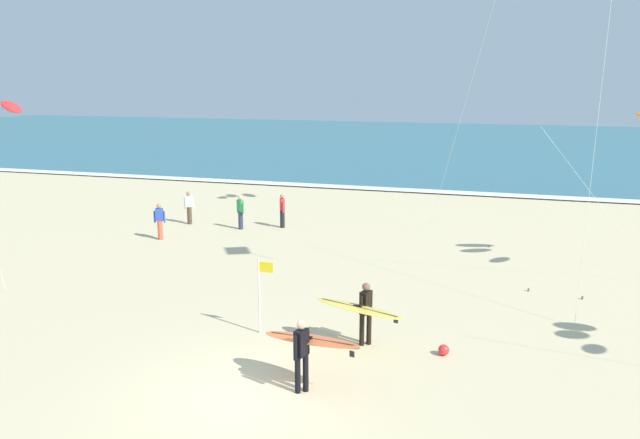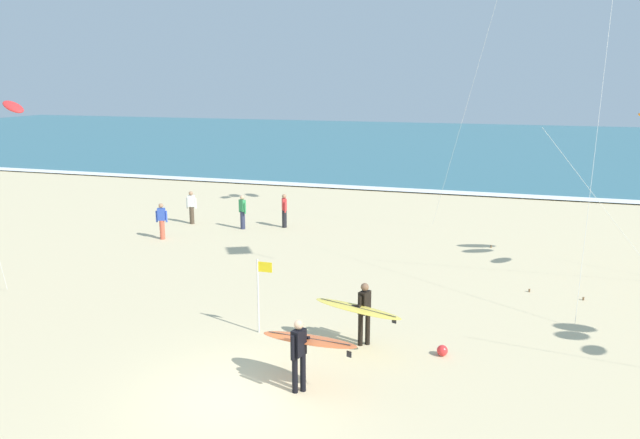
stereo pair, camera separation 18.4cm
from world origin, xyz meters
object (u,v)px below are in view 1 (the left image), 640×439
(bystander_red_top, at_px, (282,211))
(bystander_white_top, at_px, (189,207))
(bystander_green_top, at_px, (240,212))
(surfer_lead, at_px, (307,345))
(surfer_trailing, at_px, (362,309))
(lifeguard_flag, at_px, (261,289))
(beach_ball, at_px, (444,350))
(bystander_blue_top, at_px, (160,221))

(bystander_red_top, bearing_deg, bystander_white_top, -172.48)
(bystander_green_top, bearing_deg, bystander_white_top, 174.76)
(bystander_white_top, bearing_deg, surfer_lead, -53.17)
(surfer_trailing, xyz_separation_m, lifeguard_flag, (-2.85, 0.12, 0.22))
(surfer_trailing, bearing_deg, beach_ball, 3.19)
(bystander_white_top, height_order, bystander_red_top, same)
(surfer_trailing, distance_m, lifeguard_flag, 2.86)
(bystander_green_top, relative_size, beach_ball, 5.68)
(surfer_lead, distance_m, bystander_green_top, 15.55)
(surfer_trailing, distance_m, bystander_blue_top, 13.66)
(bystander_red_top, height_order, lifeguard_flag, lifeguard_flag)
(surfer_trailing, xyz_separation_m, bystander_green_top, (-8.28, 11.06, -0.24))
(surfer_lead, xyz_separation_m, bystander_red_top, (-5.83, 14.42, -0.24))
(bystander_green_top, height_order, beach_ball, bystander_green_top)
(surfer_trailing, height_order, beach_ball, surfer_trailing)
(bystander_red_top, relative_size, bystander_blue_top, 1.00)
(surfer_lead, xyz_separation_m, surfer_trailing, (0.70, 2.51, -0.00))
(bystander_white_top, height_order, bystander_blue_top, same)
(beach_ball, bearing_deg, bystander_green_top, 133.48)
(bystander_red_top, relative_size, lifeguard_flag, 0.76)
(bystander_white_top, relative_size, beach_ball, 5.68)
(surfer_lead, bearing_deg, lifeguard_flag, 129.20)
(bystander_white_top, relative_size, bystander_red_top, 1.00)
(bystander_red_top, height_order, beach_ball, bystander_red_top)
(surfer_trailing, bearing_deg, bystander_blue_top, 142.56)
(surfer_lead, bearing_deg, surfer_trailing, 74.51)
(surfer_lead, relative_size, bystander_red_top, 1.65)
(surfer_lead, relative_size, bystander_white_top, 1.65)
(surfer_lead, relative_size, beach_ball, 9.35)
(bystander_blue_top, relative_size, beach_ball, 5.68)
(surfer_trailing, distance_m, beach_ball, 2.30)
(bystander_red_top, bearing_deg, beach_ball, -53.80)
(bystander_white_top, xyz_separation_m, beach_ball, (13.16, -11.20, -0.67))
(surfer_lead, relative_size, bystander_green_top, 1.65)
(bystander_green_top, bearing_deg, bystander_blue_top, -133.03)
(bystander_white_top, bearing_deg, lifeguard_flag, -53.75)
(surfer_trailing, height_order, bystander_red_top, surfer_trailing)
(bystander_white_top, distance_m, bystander_blue_top, 3.02)
(bystander_white_top, relative_size, bystander_green_top, 1.00)
(bystander_blue_top, relative_size, lifeguard_flag, 0.76)
(surfer_trailing, relative_size, bystander_green_top, 1.63)
(surfer_trailing, relative_size, bystander_red_top, 1.63)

